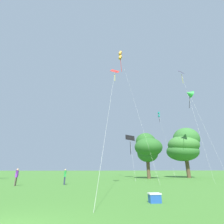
{
  "coord_description": "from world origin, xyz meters",
  "views": [
    {
      "loc": [
        2.58,
        -4.84,
        1.55
      ],
      "look_at": [
        6.22,
        21.6,
        10.89
      ],
      "focal_mm": 26.29,
      "sensor_mm": 36.0,
      "label": 1
    }
  ],
  "objects_px": {
    "kite_orange_box": "(120,56)",
    "kite_red_high": "(114,75)",
    "picnic_cooler": "(155,198)",
    "kite_black_large": "(130,141)",
    "kite_teal_box": "(159,115)",
    "person_with_spool": "(65,175)",
    "tree_left_oak": "(147,148)",
    "tree_right_cluster": "(184,146)",
    "kite_green_small": "(189,94)",
    "kite_purple_streamer": "(183,77)",
    "person_foreground_watcher": "(17,175)"
  },
  "relations": [
    {
      "from": "kite_teal_box",
      "to": "person_foreground_watcher",
      "type": "height_order",
      "value": "kite_teal_box"
    },
    {
      "from": "kite_black_large",
      "to": "picnic_cooler",
      "type": "xyz_separation_m",
      "value": [
        -4.92,
        -23.96,
        -6.7
      ]
    },
    {
      "from": "kite_purple_streamer",
      "to": "kite_green_small",
      "type": "xyz_separation_m",
      "value": [
        0.44,
        -0.45,
        -3.51
      ]
    },
    {
      "from": "kite_black_large",
      "to": "kite_purple_streamer",
      "type": "bearing_deg",
      "value": -45.98
    },
    {
      "from": "kite_black_large",
      "to": "picnic_cooler",
      "type": "bearing_deg",
      "value": -101.61
    },
    {
      "from": "tree_left_oak",
      "to": "kite_black_large",
      "type": "bearing_deg",
      "value": 126.98
    },
    {
      "from": "person_foreground_watcher",
      "to": "person_with_spool",
      "type": "distance_m",
      "value": 4.66
    },
    {
      "from": "picnic_cooler",
      "to": "kite_black_large",
      "type": "bearing_deg",
      "value": 78.39
    },
    {
      "from": "tree_left_oak",
      "to": "person_foreground_watcher",
      "type": "bearing_deg",
      "value": -148.71
    },
    {
      "from": "tree_right_cluster",
      "to": "picnic_cooler",
      "type": "bearing_deg",
      "value": -124.76
    },
    {
      "from": "tree_left_oak",
      "to": "kite_orange_box",
      "type": "bearing_deg",
      "value": -176.59
    },
    {
      "from": "kite_red_high",
      "to": "kite_black_large",
      "type": "relative_size",
      "value": 1.26
    },
    {
      "from": "kite_black_large",
      "to": "kite_green_small",
      "type": "bearing_deg",
      "value": -45.94
    },
    {
      "from": "kite_orange_box",
      "to": "tree_left_oak",
      "type": "xyz_separation_m",
      "value": [
        4.77,
        0.28,
        -19.49
      ]
    },
    {
      "from": "kite_black_large",
      "to": "kite_green_small",
      "type": "relative_size",
      "value": 0.68
    },
    {
      "from": "kite_orange_box",
      "to": "kite_green_small",
      "type": "distance_m",
      "value": 16.33
    },
    {
      "from": "kite_black_large",
      "to": "person_with_spool",
      "type": "height_order",
      "value": "kite_black_large"
    },
    {
      "from": "kite_orange_box",
      "to": "tree_right_cluster",
      "type": "height_order",
      "value": "kite_orange_box"
    },
    {
      "from": "kite_red_high",
      "to": "tree_right_cluster",
      "type": "bearing_deg",
      "value": 43.61
    },
    {
      "from": "kite_orange_box",
      "to": "kite_black_large",
      "type": "bearing_deg",
      "value": 55.75
    },
    {
      "from": "kite_teal_box",
      "to": "kite_purple_streamer",
      "type": "relative_size",
      "value": 0.89
    },
    {
      "from": "kite_black_large",
      "to": "tree_left_oak",
      "type": "xyz_separation_m",
      "value": [
        2.4,
        -3.19,
        -1.61
      ]
    },
    {
      "from": "kite_teal_box",
      "to": "kite_green_small",
      "type": "bearing_deg",
      "value": -97.68
    },
    {
      "from": "person_foreground_watcher",
      "to": "kite_orange_box",
      "type": "bearing_deg",
      "value": 39.02
    },
    {
      "from": "kite_red_high",
      "to": "kite_black_large",
      "type": "distance_m",
      "value": 18.64
    },
    {
      "from": "kite_black_large",
      "to": "person_foreground_watcher",
      "type": "xyz_separation_m",
      "value": [
        -15.27,
        -13.93,
        -5.95
      ]
    },
    {
      "from": "kite_orange_box",
      "to": "kite_black_large",
      "type": "relative_size",
      "value": 2.59
    },
    {
      "from": "kite_teal_box",
      "to": "tree_right_cluster",
      "type": "xyz_separation_m",
      "value": [
        -0.22,
        -10.68,
        -10.1
      ]
    },
    {
      "from": "kite_teal_box",
      "to": "tree_right_cluster",
      "type": "relative_size",
      "value": 1.77
    },
    {
      "from": "kite_red_high",
      "to": "picnic_cooler",
      "type": "relative_size",
      "value": 21.08
    },
    {
      "from": "kite_black_large",
      "to": "person_foreground_watcher",
      "type": "height_order",
      "value": "kite_black_large"
    },
    {
      "from": "kite_red_high",
      "to": "person_with_spool",
      "type": "distance_m",
      "value": 12.08
    },
    {
      "from": "kite_orange_box",
      "to": "kite_red_high",
      "type": "bearing_deg",
      "value": -104.26
    },
    {
      "from": "tree_left_oak",
      "to": "kite_green_small",
      "type": "bearing_deg",
      "value": -42.57
    },
    {
      "from": "picnic_cooler",
      "to": "kite_teal_box",
      "type": "bearing_deg",
      "value": 64.42
    },
    {
      "from": "kite_purple_streamer",
      "to": "tree_right_cluster",
      "type": "distance_m",
      "value": 13.72
    },
    {
      "from": "kite_teal_box",
      "to": "person_with_spool",
      "type": "bearing_deg",
      "value": -133.86
    },
    {
      "from": "kite_black_large",
      "to": "tree_right_cluster",
      "type": "distance_m",
      "value": 10.93
    },
    {
      "from": "person_foreground_watcher",
      "to": "tree_right_cluster",
      "type": "xyz_separation_m",
      "value": [
        26.1,
        12.66,
        5.1
      ]
    },
    {
      "from": "kite_green_small",
      "to": "person_with_spool",
      "type": "distance_m",
      "value": 23.64
    },
    {
      "from": "tree_left_oak",
      "to": "kite_purple_streamer",
      "type": "bearing_deg",
      "value": -42.36
    },
    {
      "from": "kite_purple_streamer",
      "to": "kite_teal_box",
      "type": "bearing_deg",
      "value": 80.74
    },
    {
      "from": "kite_green_small",
      "to": "kite_black_large",
      "type": "bearing_deg",
      "value": 134.06
    },
    {
      "from": "kite_black_large",
      "to": "tree_left_oak",
      "type": "bearing_deg",
      "value": -53.02
    },
    {
      "from": "kite_green_small",
      "to": "tree_left_oak",
      "type": "xyz_separation_m",
      "value": [
        -6.18,
        5.68,
        -8.64
      ]
    },
    {
      "from": "kite_orange_box",
      "to": "tree_right_cluster",
      "type": "xyz_separation_m",
      "value": [
        13.19,
        2.2,
        -18.73
      ]
    },
    {
      "from": "picnic_cooler",
      "to": "person_with_spool",
      "type": "bearing_deg",
      "value": 118.11
    },
    {
      "from": "person_with_spool",
      "to": "picnic_cooler",
      "type": "height_order",
      "value": "person_with_spool"
    },
    {
      "from": "tree_right_cluster",
      "to": "tree_left_oak",
      "type": "xyz_separation_m",
      "value": [
        -8.42,
        -1.91,
        -0.75
      ]
    },
    {
      "from": "kite_purple_streamer",
      "to": "person_foreground_watcher",
      "type": "xyz_separation_m",
      "value": [
        -23.41,
        -5.51,
        -16.5
      ]
    }
  ]
}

